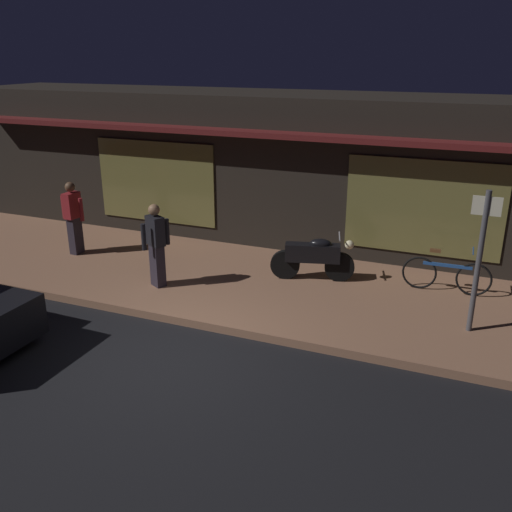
# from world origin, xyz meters

# --- Properties ---
(ground_plane) EXTENTS (60.00, 60.00, 0.00)m
(ground_plane) POSITION_xyz_m (0.00, 0.00, 0.00)
(ground_plane) COLOR black
(sidewalk_slab) EXTENTS (18.00, 4.00, 0.15)m
(sidewalk_slab) POSITION_xyz_m (0.00, 3.00, 0.07)
(sidewalk_slab) COLOR #8C6047
(sidewalk_slab) RESTS_ON ground_plane
(storefront_building) EXTENTS (18.00, 3.30, 3.60)m
(storefront_building) POSITION_xyz_m (0.00, 6.39, 1.80)
(storefront_building) COLOR black
(storefront_building) RESTS_ON ground_plane
(motorcycle) EXTENTS (1.67, 0.68, 0.97)m
(motorcycle) POSITION_xyz_m (1.31, 3.56, 0.65)
(motorcycle) COLOR black
(motorcycle) RESTS_ON sidewalk_slab
(bicycle_parked) EXTENTS (1.66, 0.42, 0.91)m
(bicycle_parked) POSITION_xyz_m (3.84, 3.91, 0.51)
(bicycle_parked) COLOR black
(bicycle_parked) RESTS_ON sidewalk_slab
(person_photographer) EXTENTS (0.61, 0.40, 1.67)m
(person_photographer) POSITION_xyz_m (-4.20, 3.05, 1.03)
(person_photographer) COLOR #28232D
(person_photographer) RESTS_ON sidewalk_slab
(person_bystander) EXTENTS (0.44, 0.58, 1.67)m
(person_bystander) POSITION_xyz_m (-1.47, 2.12, 1.03)
(person_bystander) COLOR #28232D
(person_bystander) RESTS_ON sidewalk_slab
(sign_post) EXTENTS (0.44, 0.09, 2.40)m
(sign_post) POSITION_xyz_m (4.35, 2.41, 1.51)
(sign_post) COLOR #47474C
(sign_post) RESTS_ON sidewalk_slab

